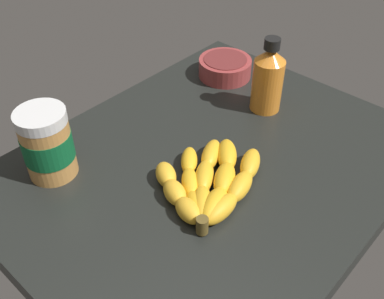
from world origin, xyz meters
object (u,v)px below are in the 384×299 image
object	(u,v)px
honey_bottle	(268,78)
small_bowl	(225,67)
banana_bunch	(210,183)
peanut_butter_jar	(47,144)

from	to	relation	value
honey_bottle	small_bowl	distance (cm)	16.39
banana_bunch	peanut_butter_jar	xyz separation A→B (cm)	(15.58, -24.04, 4.84)
small_bowl	honey_bottle	bearing A→B (deg)	72.95
banana_bunch	honey_bottle	distance (cm)	28.68
banana_bunch	honey_bottle	xyz separation A→B (cm)	(-27.09, -7.49, 5.68)
banana_bunch	honey_bottle	size ratio (longest dim) A/B	1.38
banana_bunch	small_bowl	world-z (taller)	small_bowl
peanut_butter_jar	small_bowl	bearing A→B (deg)	178.00
peanut_butter_jar	honey_bottle	bearing A→B (deg)	158.80
honey_bottle	peanut_butter_jar	bearing A→B (deg)	-21.20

